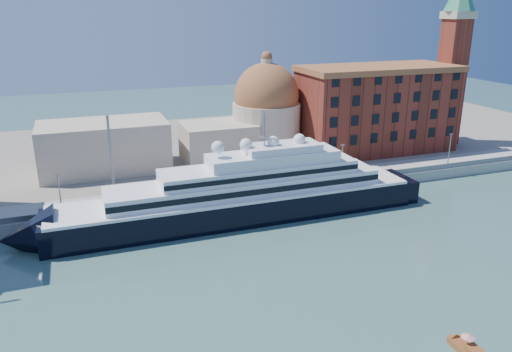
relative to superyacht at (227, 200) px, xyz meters
name	(u,v)px	position (x,y,z in m)	size (l,w,h in m)	color
ground	(268,276)	(-0.25, -23.00, -4.22)	(400.00, 400.00, 0.00)	#345A54
quay	(211,196)	(-0.25, 11.00, -2.97)	(180.00, 10.00, 2.50)	gray
land	(174,149)	(-0.25, 52.00, -3.22)	(260.00, 72.00, 2.00)	slate
quay_fence	(216,195)	(-0.25, 6.50, -1.12)	(180.00, 0.10, 1.20)	slate
superyacht	(227,200)	(0.00, 0.00, 0.00)	(81.89, 11.35, 24.47)	black
water_taxi	(470,351)	(15.82, -48.79, -3.57)	(1.94, 5.71, 2.70)	brown
warehouse	(376,108)	(51.75, 29.00, 9.57)	(43.00, 19.00, 23.25)	maroon
campanile	(454,50)	(75.75, 29.00, 24.53)	(8.40, 8.40, 47.00)	maroon
church	(210,127)	(6.13, 34.72, 6.68)	(66.00, 18.00, 25.50)	beige
lamp_posts	(151,166)	(-12.92, 9.27, 5.62)	(120.80, 2.40, 18.00)	slate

